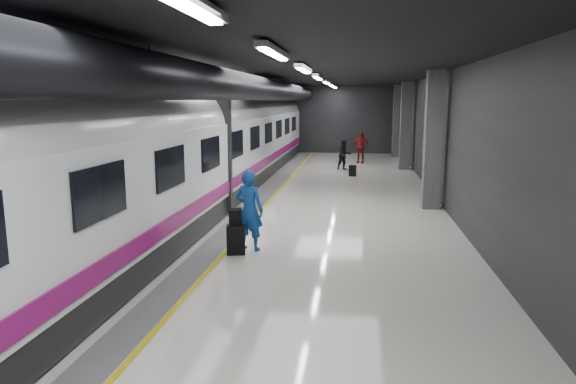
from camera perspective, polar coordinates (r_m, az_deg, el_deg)
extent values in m
plane|color=silver|center=(15.82, -0.12, -2.80)|extent=(40.00, 40.00, 0.00)
cube|color=black|center=(15.45, -0.12, 13.69)|extent=(10.00, 40.00, 0.02)
cube|color=#28282B|center=(35.36, 4.36, 8.01)|extent=(10.00, 0.02, 4.50)
cube|color=#28282B|center=(16.90, -17.24, 5.30)|extent=(0.02, 40.00, 4.50)
cube|color=#28282B|center=(15.60, 18.46, 4.87)|extent=(0.02, 40.00, 4.50)
cube|color=slate|center=(16.06, -4.90, -2.62)|extent=(0.65, 39.80, 0.01)
cube|color=yellow|center=(15.98, -3.50, -2.66)|extent=(0.10, 39.80, 0.01)
cylinder|color=black|center=(15.66, -4.94, 11.60)|extent=(0.80, 38.00, 0.80)
cube|color=silver|center=(9.44, -1.55, 15.35)|extent=(0.22, 2.60, 0.10)
cube|color=silver|center=(14.38, 1.75, 13.55)|extent=(0.22, 2.60, 0.10)
cube|color=silver|center=(19.36, 3.34, 12.66)|extent=(0.22, 2.60, 0.10)
cube|color=silver|center=(24.34, 4.28, 12.13)|extent=(0.22, 2.60, 0.10)
cube|color=silver|center=(29.33, 4.89, 11.78)|extent=(0.22, 2.60, 0.10)
cube|color=silver|center=(33.32, 5.25, 11.57)|extent=(0.22, 2.60, 0.10)
cube|color=#515154|center=(17.50, 15.81, 5.52)|extent=(0.55, 0.55, 4.50)
cube|color=#515154|center=(27.42, 12.94, 7.18)|extent=(0.55, 0.55, 4.50)
cube|color=#515154|center=(33.39, 12.04, 7.70)|extent=(0.55, 0.55, 4.50)
cube|color=black|center=(16.50, -11.37, -1.22)|extent=(2.80, 38.00, 0.60)
cube|color=white|center=(16.29, -11.54, 3.62)|extent=(2.90, 38.00, 2.20)
cylinder|color=white|center=(16.21, -11.66, 6.95)|extent=(2.80, 38.00, 2.80)
cube|color=#800B5B|center=(15.98, -6.46, 0.74)|extent=(0.04, 38.00, 0.35)
cube|color=black|center=(16.26, -11.57, 4.49)|extent=(3.05, 0.25, 3.80)
cube|color=black|center=(8.37, -20.09, -0.06)|extent=(0.05, 1.60, 0.85)
cube|color=black|center=(11.08, -12.90, 2.66)|extent=(0.05, 1.60, 0.85)
cube|color=black|center=(13.91, -8.57, 4.28)|extent=(0.05, 1.60, 0.85)
cube|color=black|center=(16.79, -5.70, 5.33)|extent=(0.05, 1.60, 0.85)
cube|color=black|center=(19.72, -3.68, 6.07)|extent=(0.05, 1.60, 0.85)
cube|color=black|center=(22.66, -2.17, 6.61)|extent=(0.05, 1.60, 0.85)
cube|color=black|center=(25.61, -1.01, 7.02)|extent=(0.05, 1.60, 0.85)
cube|color=black|center=(28.58, -0.09, 7.35)|extent=(0.05, 1.60, 0.85)
cube|color=black|center=(31.55, 0.66, 7.61)|extent=(0.05, 1.60, 0.85)
imported|color=blue|center=(12.21, -4.32, -2.04)|extent=(0.80, 0.62, 1.94)
cube|color=black|center=(12.05, -5.81, -5.30)|extent=(0.47, 0.35, 0.69)
cube|color=black|center=(11.93, -5.88, -2.83)|extent=(0.28, 0.16, 0.37)
imported|color=black|center=(26.61, 6.26, 4.14)|extent=(0.96, 0.90, 1.58)
imported|color=maroon|center=(29.71, 8.06, 4.98)|extent=(1.14, 0.63, 1.84)
cube|color=black|center=(24.51, 7.18, 2.37)|extent=(0.36, 0.24, 0.52)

